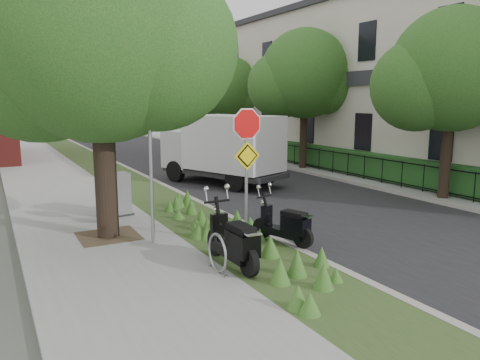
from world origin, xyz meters
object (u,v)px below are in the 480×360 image
object	(u,v)px
sign_assembly	(247,149)
utility_cabinet	(115,195)
scooter_near	(237,246)
scooter_far	(288,228)
box_truck	(224,146)

from	to	relation	value
sign_assembly	utility_cabinet	size ratio (longest dim) A/B	2.65
sign_assembly	scooter_near	xyz separation A→B (m)	(-0.90, -1.20, -1.76)
scooter_near	utility_cabinet	xyz separation A→B (m)	(-1.05, 5.43, 0.13)
sign_assembly	scooter_far	bearing A→B (deg)	-25.62
scooter_far	box_truck	world-z (taller)	box_truck
scooter_far	sign_assembly	bearing A→B (deg)	154.38
sign_assembly	box_truck	bearing A→B (deg)	67.01
scooter_far	utility_cabinet	bearing A→B (deg)	121.17
scooter_near	utility_cabinet	bearing A→B (deg)	100.95
scooter_near	box_truck	world-z (taller)	box_truck
scooter_near	utility_cabinet	distance (m)	5.53
box_truck	scooter_far	bearing A→B (deg)	-106.62
box_truck	sign_assembly	bearing A→B (deg)	-112.99
box_truck	scooter_near	bearing A→B (deg)	-115.04
utility_cabinet	box_truck	bearing A→B (deg)	34.32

